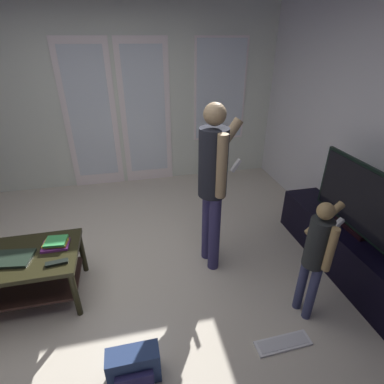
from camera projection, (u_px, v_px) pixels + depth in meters
name	position (u px, v px, depth m)	size (l,w,h in m)	color
ground_plane	(107.00, 289.00, 2.78)	(5.37, 4.79, 0.02)	beige
wall_back_with_doors	(106.00, 100.00, 4.22)	(5.37, 0.09, 2.66)	silver
coffee_table	(16.00, 269.00, 2.49)	(1.05, 0.62, 0.49)	black
tv_stand	(344.00, 248.00, 2.93)	(0.41, 1.74, 0.45)	black
flat_screen_tv	(359.00, 199.00, 2.67)	(0.08, 1.04, 0.67)	black
person_adult	(214.00, 177.00, 2.65)	(0.49, 0.48, 1.64)	navy
person_child	(317.00, 252.00, 2.24)	(0.44, 0.35, 1.08)	#373B60
backpack	(134.00, 367.00, 1.98)	(0.35, 0.18, 0.27)	navy
loose_keyboard	(283.00, 343.00, 2.26)	(0.44, 0.14, 0.02)	white
laptop_closed	(12.00, 259.00, 2.39)	(0.31, 0.22, 0.02)	black
tv_remote_black	(57.00, 263.00, 2.35)	(0.17, 0.05, 0.02)	black
book_stack	(56.00, 244.00, 2.54)	(0.22, 0.17, 0.06)	#772D86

